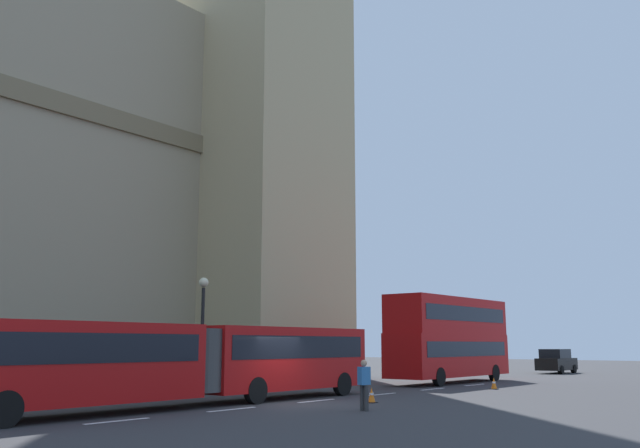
{
  "coord_description": "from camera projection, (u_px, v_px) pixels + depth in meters",
  "views": [
    {
      "loc": [
        -19.97,
        -17.48,
        2.21
      ],
      "look_at": [
        5.08,
        2.75,
        7.93
      ],
      "focal_mm": 38.09,
      "sensor_mm": 36.0,
      "label": 1
    }
  ],
  "objects": [
    {
      "name": "traffic_cone_middle",
      "position": [
        494.0,
        383.0,
        33.87
      ],
      "size": [
        0.36,
        0.36,
        0.58
      ],
      "color": "black",
      "rests_on": "ground_plane"
    },
    {
      "name": "pedestrian_near_cones",
      "position": [
        364.0,
        383.0,
        22.93
      ],
      "size": [
        0.44,
        0.35,
        1.69
      ],
      "color": "#333333",
      "rests_on": "ground_plane"
    },
    {
      "name": "street_lamp",
      "position": [
        202.0,
        326.0,
        31.14
      ],
      "size": [
        0.44,
        0.44,
        5.27
      ],
      "color": "black",
      "rests_on": "ground_plane"
    },
    {
      "name": "double_decker_bus",
      "position": [
        449.0,
        336.0,
        39.92
      ],
      "size": [
        10.69,
        2.54,
        4.9
      ],
      "color": "#B20F0F",
      "rests_on": "ground_plane"
    },
    {
      "name": "lane_centre_marking",
      "position": [
        316.0,
        401.0,
        26.84
      ],
      "size": [
        29.8,
        0.16,
        0.01
      ],
      "color": "silver",
      "rests_on": "ground_plane"
    },
    {
      "name": "ground_plane",
      "position": [
        292.0,
        403.0,
        25.73
      ],
      "size": [
        160.0,
        160.0,
        0.0
      ],
      "primitive_type": "plane",
      "color": "#333335"
    },
    {
      "name": "sedan_lead",
      "position": [
        556.0,
        361.0,
        52.79
      ],
      "size": [
        4.4,
        1.86,
        1.85
      ],
      "color": "black",
      "rests_on": "ground_plane"
    },
    {
      "name": "traffic_cone_west",
      "position": [
        372.0,
        395.0,
        26.02
      ],
      "size": [
        0.36,
        0.36,
        0.58
      ],
      "color": "black",
      "rests_on": "ground_plane"
    },
    {
      "name": "articulated_bus",
      "position": [
        192.0,
        357.0,
        24.74
      ],
      "size": [
        18.34,
        2.54,
        2.9
      ],
      "color": "#B20F0F",
      "rests_on": "ground_plane"
    }
  ]
}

